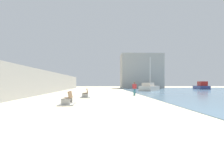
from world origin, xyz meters
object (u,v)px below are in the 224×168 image
(bench_far, at_px, (85,95))
(bench_near, at_px, (67,101))
(person_walking, at_px, (134,88))
(boat_outer, at_px, (149,88))
(boat_far_right, at_px, (201,86))

(bench_far, bearing_deg, bench_near, -96.22)
(bench_near, height_order, person_walking, person_walking)
(person_walking, bearing_deg, bench_near, -125.43)
(bench_far, relative_size, boat_outer, 0.32)
(bench_near, distance_m, bench_far, 6.71)
(bench_far, height_order, boat_far_right, boat_far_right)
(bench_far, distance_m, boat_far_right, 36.49)
(boat_far_right, height_order, boat_outer, boat_outer)
(bench_near, bearing_deg, boat_outer, 62.45)
(person_walking, bearing_deg, boat_outer, 68.49)
(bench_far, height_order, boat_outer, boat_outer)
(bench_near, xyz_separation_m, boat_outer, (12.00, 23.00, 0.43))
(boat_outer, bearing_deg, boat_far_right, 29.19)
(bench_far, relative_size, person_walking, 1.25)
(bench_near, height_order, boat_outer, boat_outer)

